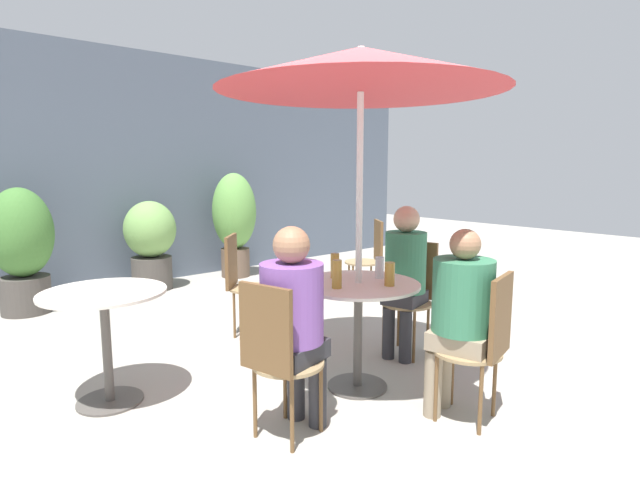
% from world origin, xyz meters
% --- Properties ---
extents(ground_plane, '(20.00, 20.00, 0.00)m').
position_xyz_m(ground_plane, '(0.00, 0.00, 0.00)').
color(ground_plane, '#9E998E').
extents(storefront_wall, '(10.00, 0.06, 3.00)m').
position_xyz_m(storefront_wall, '(0.00, 4.15, 1.50)').
color(storefront_wall, '#4C5666').
rests_on(storefront_wall, ground_plane).
extents(cafe_table_near, '(0.84, 0.84, 0.75)m').
position_xyz_m(cafe_table_near, '(0.06, -0.01, 0.59)').
color(cafe_table_near, '#514C47').
rests_on(cafe_table_near, ground_plane).
extents(cafe_table_far, '(0.77, 0.77, 0.75)m').
position_xyz_m(cafe_table_far, '(-1.33, 0.90, 0.57)').
color(cafe_table_far, '#514C47').
rests_on(cafe_table_far, ground_plane).
extents(bistro_chair_0, '(0.44, 0.42, 0.92)m').
position_xyz_m(bistro_chair_0, '(-0.79, -0.21, 0.54)').
color(bistro_chair_0, '#997F56').
rests_on(bistro_chair_0, ground_plane).
extents(bistro_chair_1, '(0.42, 0.44, 0.92)m').
position_xyz_m(bistro_chair_1, '(0.26, -0.85, 0.54)').
color(bistro_chair_1, '#997F56').
rests_on(bistro_chair_1, ground_plane).
extents(bistro_chair_2, '(0.44, 0.42, 0.92)m').
position_xyz_m(bistro_chair_2, '(0.90, 0.20, 0.54)').
color(bistro_chair_2, '#997F56').
rests_on(bistro_chair_2, ground_plane).
extents(bistro_chair_3, '(0.47, 0.47, 0.92)m').
position_xyz_m(bistro_chair_3, '(0.06, 1.51, 0.54)').
color(bistro_chair_3, '#997F56').
rests_on(bistro_chair_3, ground_plane).
extents(bistro_chair_4, '(0.47, 0.47, 0.92)m').
position_xyz_m(bistro_chair_4, '(1.88, 1.59, 0.54)').
color(bistro_chair_4, '#997F56').
rests_on(bistro_chair_4, ground_plane).
extents(seated_person_0, '(0.41, 0.38, 1.21)m').
position_xyz_m(seated_person_0, '(-0.64, -0.17, 0.71)').
color(seated_person_0, '#2D2D33').
rests_on(seated_person_0, ground_plane).
extents(seated_person_1, '(0.38, 0.41, 1.17)m').
position_xyz_m(seated_person_1, '(0.22, -0.70, 0.69)').
color(seated_person_1, gray).
rests_on(seated_person_1, ground_plane).
extents(seated_person_2, '(0.37, 0.34, 1.23)m').
position_xyz_m(seated_person_2, '(0.75, 0.16, 0.73)').
color(seated_person_2, '#2D2D33').
rests_on(seated_person_2, ground_plane).
extents(beer_glass_0, '(0.06, 0.06, 0.19)m').
position_xyz_m(beer_glass_0, '(-0.16, -0.02, 0.84)').
color(beer_glass_0, '#B28433').
rests_on(beer_glass_0, cafe_table_near).
extents(beer_glass_1, '(0.07, 0.07, 0.16)m').
position_xyz_m(beer_glass_1, '(0.15, -0.20, 0.83)').
color(beer_glass_1, '#B28433').
rests_on(beer_glass_1, cafe_table_near).
extents(beer_glass_2, '(0.06, 0.06, 0.15)m').
position_xyz_m(beer_glass_2, '(0.27, -0.00, 0.82)').
color(beer_glass_2, silver).
rests_on(beer_glass_2, cafe_table_near).
extents(beer_glass_3, '(0.06, 0.06, 0.18)m').
position_xyz_m(beer_glass_3, '(0.03, 0.21, 0.84)').
color(beer_glass_3, '#B28433').
rests_on(beer_glass_3, cafe_table_near).
extents(potted_plant_0, '(0.63, 0.63, 1.32)m').
position_xyz_m(potted_plant_0, '(-1.31, 3.56, 0.73)').
color(potted_plant_0, '#47423D').
rests_on(potted_plant_0, ground_plane).
extents(potted_plant_1, '(0.63, 0.63, 1.11)m').
position_xyz_m(potted_plant_1, '(0.12, 3.70, 0.62)').
color(potted_plant_1, '#47423D').
rests_on(potted_plant_1, ground_plane).
extents(potted_plant_2, '(0.60, 0.60, 1.45)m').
position_xyz_m(potted_plant_2, '(1.31, 3.66, 0.82)').
color(potted_plant_2, brown).
rests_on(potted_plant_2, ground_plane).
extents(umbrella, '(1.87, 1.87, 2.29)m').
position_xyz_m(umbrella, '(0.06, -0.01, 2.14)').
color(umbrella, silver).
rests_on(umbrella, ground_plane).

